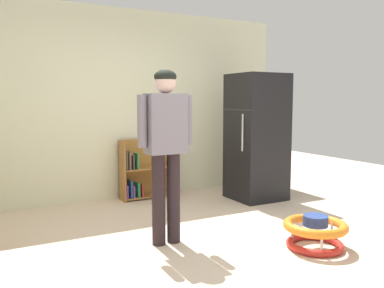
{
  "coord_description": "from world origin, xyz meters",
  "views": [
    {
      "loc": [
        -1.8,
        -3.25,
        1.4
      ],
      "look_at": [
        0.14,
        0.36,
        0.96
      ],
      "focal_mm": 37.68,
      "sensor_mm": 36.0,
      "label": 1
    }
  ],
  "objects_px": {
    "standing_person": "(166,140)",
    "baby_walker": "(315,232)",
    "refrigerator": "(257,137)",
    "bookshelf": "(144,172)"
  },
  "relations": [
    {
      "from": "refrigerator",
      "to": "baby_walker",
      "type": "relative_size",
      "value": 2.95
    },
    {
      "from": "bookshelf",
      "to": "standing_person",
      "type": "height_order",
      "value": "standing_person"
    },
    {
      "from": "standing_person",
      "to": "baby_walker",
      "type": "bearing_deg",
      "value": -33.63
    },
    {
      "from": "standing_person",
      "to": "baby_walker",
      "type": "distance_m",
      "value": 1.68
    },
    {
      "from": "standing_person",
      "to": "baby_walker",
      "type": "xyz_separation_m",
      "value": [
        1.2,
        -0.8,
        -0.87
      ]
    },
    {
      "from": "refrigerator",
      "to": "bookshelf",
      "type": "distance_m",
      "value": 1.7
    },
    {
      "from": "baby_walker",
      "to": "standing_person",
      "type": "bearing_deg",
      "value": 146.37
    },
    {
      "from": "baby_walker",
      "to": "bookshelf",
      "type": "bearing_deg",
      "value": 104.63
    },
    {
      "from": "refrigerator",
      "to": "standing_person",
      "type": "xyz_separation_m",
      "value": [
        -1.91,
        -1.07,
        0.14
      ]
    },
    {
      "from": "refrigerator",
      "to": "standing_person",
      "type": "bearing_deg",
      "value": -150.63
    }
  ]
}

